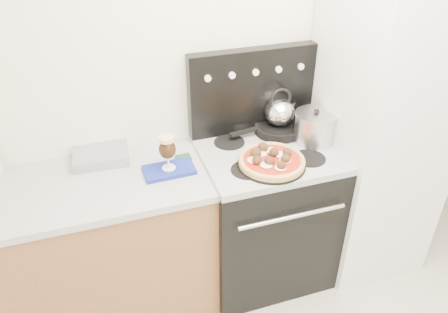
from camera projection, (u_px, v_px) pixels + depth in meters
name	position (u px, v px, depth m)	size (l,w,h in m)	color
room_shell	(350.00, 199.00, 1.56)	(3.52, 3.01, 2.52)	beige
base_cabinet	(81.00, 254.00, 2.45)	(1.45, 0.60, 0.86)	brown
countertop	(65.00, 191.00, 2.21)	(1.48, 0.63, 0.04)	#B5B5B6
stove_body	(264.00, 216.00, 2.72)	(0.76, 0.65, 0.88)	black
cooktop	(268.00, 153.00, 2.47)	(0.76, 0.65, 0.04)	#ADADB2
backguard	(252.00, 90.00, 2.55)	(0.76, 0.08, 0.50)	black
fridge	(378.00, 129.00, 2.61)	(0.64, 0.68, 1.90)	silver
foil_sheet	(101.00, 156.00, 2.40)	(0.29, 0.22, 0.06)	silver
oven_mitt	(169.00, 170.00, 2.31)	(0.27, 0.15, 0.02)	navy
beer_glass	(168.00, 153.00, 2.25)	(0.09, 0.09, 0.19)	black
pizza_pan	(271.00, 164.00, 2.33)	(0.37, 0.37, 0.01)	black
pizza	(272.00, 159.00, 2.31)	(0.35, 0.35, 0.05)	gold
skillet	(278.00, 128.00, 2.62)	(0.29, 0.29, 0.05)	black
tea_kettle	(280.00, 110.00, 2.56)	(0.18, 0.18, 0.20)	silver
stock_pot	(315.00, 128.00, 2.51)	(0.23, 0.23, 0.17)	silver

